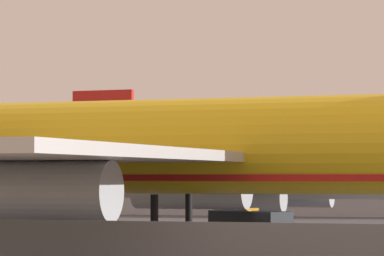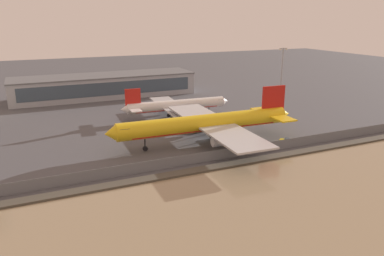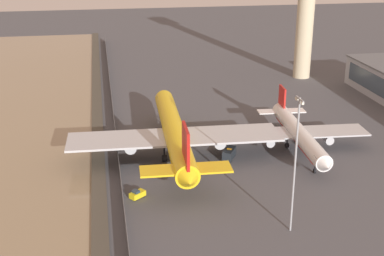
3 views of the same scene
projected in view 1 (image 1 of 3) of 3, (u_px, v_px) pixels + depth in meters
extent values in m
cylinder|color=yellow|center=(109.00, 147.00, 58.87)|extent=(50.71, 6.62, 4.88)
cube|color=red|center=(109.00, 172.00, 58.81)|extent=(43.09, 5.38, 0.88)
cube|color=#B7BABF|center=(49.00, 154.00, 46.56)|extent=(11.95, 24.64, 0.49)
cube|color=#B7BABF|center=(225.00, 161.00, 69.46)|extent=(11.95, 24.64, 0.49)
cylinder|color=#B7BABF|center=(37.00, 191.00, 48.82)|extent=(7.17, 2.93, 2.69)
cylinder|color=#B7BABF|center=(191.00, 187.00, 68.06)|extent=(7.17, 2.93, 2.69)
cylinder|color=black|center=(154.00, 224.00, 55.12)|extent=(0.39, 0.39, 2.86)
cylinder|color=black|center=(154.00, 253.00, 55.06)|extent=(1.61, 1.15, 1.57)
cylinder|color=black|center=(189.00, 220.00, 59.96)|extent=(0.39, 0.39, 2.86)
cylinder|color=black|center=(189.00, 247.00, 59.89)|extent=(1.61, 1.15, 1.57)
cylinder|color=white|center=(287.00, 175.00, 86.03)|extent=(35.66, 5.89, 3.73)
cone|color=white|center=(68.00, 175.00, 92.66)|extent=(2.63, 3.50, 3.36)
cube|color=red|center=(287.00, 188.00, 85.98)|extent=(30.30, 4.82, 0.67)
cube|color=#B7BABF|center=(295.00, 180.00, 94.60)|extent=(8.83, 17.48, 0.37)
cube|color=#B7BABF|center=(230.00, 181.00, 78.67)|extent=(8.83, 17.48, 0.37)
cylinder|color=#B7BABF|center=(303.00, 195.00, 92.90)|extent=(5.09, 2.35, 2.05)
cylinder|color=#B7BABF|center=(250.00, 198.00, 79.52)|extent=(5.09, 2.35, 2.05)
cube|color=red|center=(103.00, 129.00, 91.70)|extent=(5.34, 0.77, 6.34)
cube|color=white|center=(119.00, 171.00, 94.48)|extent=(3.92, 6.45, 0.30)
cube|color=white|center=(86.00, 171.00, 88.64)|extent=(3.92, 6.45, 0.30)
cylinder|color=black|center=(264.00, 212.00, 88.61)|extent=(0.30, 0.30, 2.18)
cylinder|color=black|center=(264.00, 226.00, 88.56)|extent=(1.25, 0.91, 1.20)
cylinder|color=black|center=(249.00, 214.00, 84.95)|extent=(0.30, 0.30, 2.18)
cylinder|color=black|center=(249.00, 228.00, 84.90)|extent=(1.25, 0.91, 1.20)
cube|color=#1E2328|center=(250.00, 228.00, 69.01)|extent=(5.58, 4.30, 2.07)
cube|color=#283847|center=(229.00, 221.00, 70.32)|extent=(1.95, 2.30, 0.83)
cube|color=orange|center=(250.00, 209.00, 69.06)|extent=(0.94, 1.16, 0.16)
cylinder|color=black|center=(221.00, 241.00, 69.47)|extent=(0.84, 0.59, 0.84)
cylinder|color=black|center=(241.00, 240.00, 70.77)|extent=(0.84, 0.59, 0.84)
cylinder|color=black|center=(260.00, 243.00, 67.18)|extent=(0.84, 0.59, 0.84)
cylinder|color=black|center=(280.00, 242.00, 68.48)|extent=(0.84, 0.59, 0.84)
cube|color=#9EA3AD|center=(243.00, 174.00, 136.00)|extent=(79.30, 19.55, 9.35)
cube|color=#3D4C5B|center=(221.00, 170.00, 126.61)|extent=(72.96, 0.16, 5.61)
cube|color=#5B5E63|center=(243.00, 134.00, 136.21)|extent=(79.90, 20.15, 0.50)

